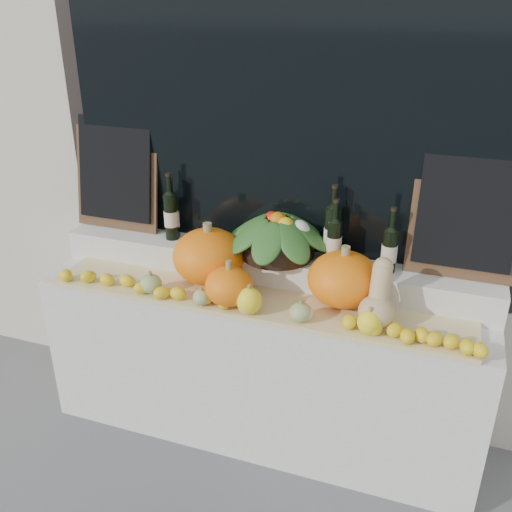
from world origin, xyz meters
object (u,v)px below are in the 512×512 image
pumpkin_left (209,256)px  wine_bottle_tall (332,233)px  produce_bowl (278,234)px  pumpkin_right (344,279)px  butternut_squash (378,301)px

pumpkin_left → wine_bottle_tall: 0.63m
pumpkin_left → produce_bowl: size_ratio=0.64×
pumpkin_left → wine_bottle_tall: bearing=16.9°
pumpkin_left → pumpkin_right: pumpkin_left is taller
butternut_squash → produce_bowl: bearing=153.5°
butternut_squash → wine_bottle_tall: wine_bottle_tall is taller
butternut_squash → wine_bottle_tall: bearing=132.6°
butternut_squash → wine_bottle_tall: (-0.28, 0.31, 0.16)m
pumpkin_right → wine_bottle_tall: wine_bottle_tall is taller
butternut_squash → wine_bottle_tall: 0.45m
pumpkin_left → butternut_squash: bearing=-8.5°
pumpkin_left → butternut_squash: (0.88, -0.13, -0.02)m
pumpkin_right → wine_bottle_tall: 0.25m
produce_bowl → wine_bottle_tall: (0.27, 0.03, 0.03)m
wine_bottle_tall → produce_bowl: bearing=-173.1°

